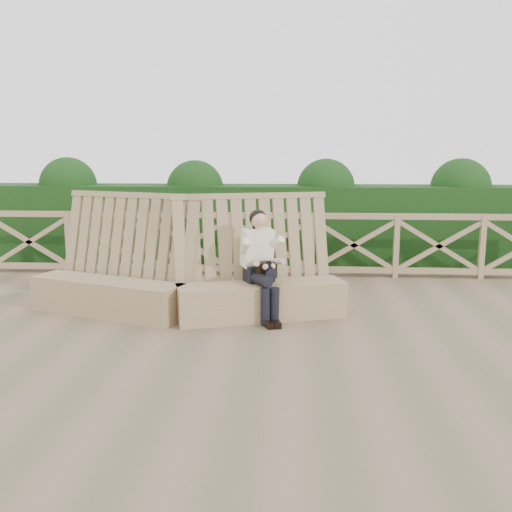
{
  "coord_description": "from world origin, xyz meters",
  "views": [
    {
      "loc": [
        0.4,
        -6.21,
        2.09
      ],
      "look_at": [
        -0.04,
        0.4,
        0.9
      ],
      "focal_mm": 40.0,
      "sensor_mm": 36.0,
      "label": 1
    }
  ],
  "objects": [
    {
      "name": "ground",
      "position": [
        0.0,
        0.0,
        0.0
      ],
      "size": [
        60.0,
        60.0,
        0.0
      ],
      "primitive_type": "plane",
      "color": "brown",
      "rests_on": "ground"
    },
    {
      "name": "guardrail",
      "position": [
        0.0,
        3.5,
        0.55
      ],
      "size": [
        10.1,
        0.09,
        1.1
      ],
      "color": "#82674C",
      "rests_on": "ground"
    },
    {
      "name": "woman",
      "position": [
        -0.01,
        0.9,
        0.75
      ],
      "size": [
        0.59,
        0.87,
        1.39
      ],
      "rotation": [
        0.0,
        0.0,
        0.48
      ],
      "color": "black",
      "rests_on": "ground"
    },
    {
      "name": "hedge",
      "position": [
        0.0,
        4.7,
        0.75
      ],
      "size": [
        12.0,
        1.2,
        1.5
      ],
      "primitive_type": "cube",
      "color": "black",
      "rests_on": "ground"
    },
    {
      "name": "bench",
      "position": [
        -1.02,
        0.99,
        0.4
      ],
      "size": [
        4.24,
        1.46,
        1.6
      ],
      "rotation": [
        0.0,
        0.0,
        -0.11
      ],
      "color": "olive",
      "rests_on": "ground"
    }
  ]
}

